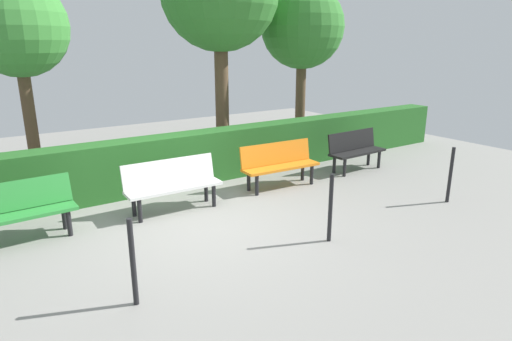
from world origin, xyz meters
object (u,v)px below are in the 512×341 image
object	(u,v)px
bench_black	(355,149)
bench_white	(172,183)
bench_orange	(279,163)
tree_far	(17,28)
bench_green	(21,209)
tree_near	(302,28)

from	to	relation	value
bench_black	bench_white	size ratio (longest dim) A/B	0.89
bench_orange	tree_far	bearing A→B (deg)	-36.10
bench_green	tree_far	world-z (taller)	tree_far
bench_orange	tree_near	size ratio (longest dim) A/B	0.38
tree_near	bench_orange	bearing A→B (deg)	44.25
bench_white	bench_green	world-z (taller)	bench_white
bench_green	tree_far	xyz separation A→B (m)	(-0.60, -3.05, 2.51)
bench_black	bench_white	xyz separation A→B (m)	(4.34, 0.02, 0.00)
bench_green	tree_near	xyz separation A→B (m)	(-7.02, -2.40, 2.61)
bench_green	tree_near	size ratio (longest dim) A/B	0.34
bench_orange	bench_white	bearing A→B (deg)	3.12
bench_black	bench_orange	world-z (taller)	same
bench_green	bench_orange	bearing A→B (deg)	176.89
bench_white	bench_green	xyz separation A→B (m)	(2.25, -0.09, -0.00)
tree_near	tree_far	size ratio (longest dim) A/B	1.05
tree_far	tree_near	bearing A→B (deg)	174.26
bench_orange	bench_green	distance (m)	4.48
tree_far	bench_white	bearing A→B (deg)	117.69
bench_green	tree_near	bearing A→B (deg)	-163.31
bench_black	tree_near	distance (m)	3.62
bench_black	bench_green	distance (m)	6.58
tree_near	bench_white	bearing A→B (deg)	27.55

